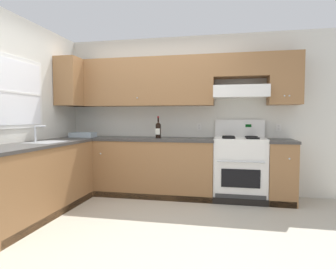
% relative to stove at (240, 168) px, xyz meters
% --- Properties ---
extents(ground_plane, '(7.04, 7.04, 0.00)m').
position_rel_stove_xyz_m(ground_plane, '(-1.29, -1.25, -0.48)').
color(ground_plane, '#B2AA99').
extents(wall_back, '(4.68, 0.57, 2.55)m').
position_rel_stove_xyz_m(wall_back, '(-0.89, 0.27, 1.00)').
color(wall_back, silver).
rests_on(wall_back, ground_plane).
extents(wall_left, '(0.47, 4.00, 2.55)m').
position_rel_stove_xyz_m(wall_left, '(-2.88, -1.03, 0.87)').
color(wall_left, silver).
rests_on(wall_left, ground_plane).
extents(counter_back_run, '(3.60, 0.65, 0.91)m').
position_rel_stove_xyz_m(counter_back_run, '(-1.30, -0.01, -0.03)').
color(counter_back_run, olive).
rests_on(counter_back_run, ground_plane).
extents(counter_left_run, '(0.63, 1.91, 1.13)m').
position_rel_stove_xyz_m(counter_left_run, '(-2.53, -1.25, -0.02)').
color(counter_left_run, olive).
rests_on(counter_left_run, ground_plane).
extents(stove, '(0.76, 0.62, 1.20)m').
position_rel_stove_xyz_m(stove, '(0.00, 0.00, 0.00)').
color(stove, white).
rests_on(stove, ground_plane).
extents(wine_bottle, '(0.08, 0.08, 0.34)m').
position_rel_stove_xyz_m(wine_bottle, '(-1.25, -0.01, 0.57)').
color(wine_bottle, black).
rests_on(wine_bottle, counter_back_run).
extents(bowl, '(0.39, 0.23, 0.08)m').
position_rel_stove_xyz_m(bowl, '(-2.51, -0.06, 0.46)').
color(bowl, '#9EADB7').
rests_on(bowl, counter_back_run).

